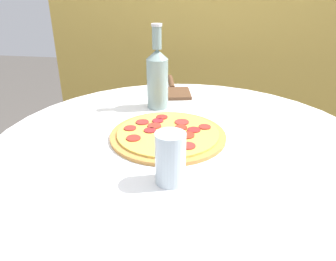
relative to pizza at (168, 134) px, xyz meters
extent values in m
cylinder|color=white|center=(0.05, -0.02, -0.39)|extent=(0.11, 0.11, 0.71)
cylinder|color=white|center=(0.05, -0.02, -0.02)|extent=(1.05, 1.05, 0.02)
cube|color=gold|center=(0.05, 0.94, -0.01)|extent=(1.64, 0.04, 1.50)
cylinder|color=#B77F3D|center=(0.00, 0.00, 0.00)|extent=(0.32, 0.32, 0.01)
cylinder|color=#E0BC4C|center=(0.00, 0.00, 0.01)|extent=(0.28, 0.28, 0.01)
cylinder|color=maroon|center=(0.03, 0.03, 0.01)|extent=(0.04, 0.04, 0.00)
cylinder|color=#A12F1E|center=(0.05, -0.02, 0.01)|extent=(0.04, 0.04, 0.00)
cylinder|color=maroon|center=(-0.04, 0.07, 0.01)|extent=(0.03, 0.03, 0.00)
cylinder|color=maroon|center=(-0.08, 0.05, 0.01)|extent=(0.04, 0.04, 0.00)
cylinder|color=#A02B25|center=(0.10, 0.04, 0.01)|extent=(0.04, 0.04, 0.00)
cylinder|color=#A42F2B|center=(0.03, 0.07, 0.01)|extent=(0.04, 0.04, 0.00)
cylinder|color=#9F2C27|center=(0.06, -0.08, 0.01)|extent=(0.04, 0.04, 0.00)
cylinder|color=maroon|center=(-0.05, 0.00, 0.01)|extent=(0.03, 0.03, 0.00)
cylinder|color=maroon|center=(-0.03, 0.10, 0.01)|extent=(0.04, 0.04, 0.00)
cylinder|color=maroon|center=(-0.04, 0.03, 0.01)|extent=(0.04, 0.04, 0.00)
cylinder|color=#A92A22|center=(-0.09, -0.06, 0.01)|extent=(0.04, 0.04, 0.00)
cylinder|color=#A22A24|center=(-0.11, 0.00, 0.01)|extent=(0.04, 0.04, 0.00)
cylinder|color=maroon|center=(0.00, -0.07, 0.01)|extent=(0.03, 0.03, 0.00)
cylinder|color=#A22424|center=(0.07, 0.02, 0.01)|extent=(0.04, 0.04, 0.00)
cylinder|color=gray|center=(-0.07, 0.22, 0.08)|extent=(0.07, 0.07, 0.17)
cone|color=gray|center=(-0.07, 0.22, 0.17)|extent=(0.07, 0.07, 0.03)
cylinder|color=gray|center=(-0.07, 0.22, 0.23)|extent=(0.03, 0.03, 0.07)
cylinder|color=silver|center=(-0.07, 0.22, 0.26)|extent=(0.03, 0.03, 0.01)
cube|color=brown|center=(-0.03, 0.35, 0.00)|extent=(0.15, 0.15, 0.01)
cylinder|color=brown|center=(-0.06, 0.49, 0.00)|extent=(0.05, 0.16, 0.02)
cylinder|color=#ADBCC6|center=(0.04, -0.22, 0.05)|extent=(0.07, 0.07, 0.12)
camera|label=1|loc=(0.12, -0.81, 0.40)|focal=35.00mm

